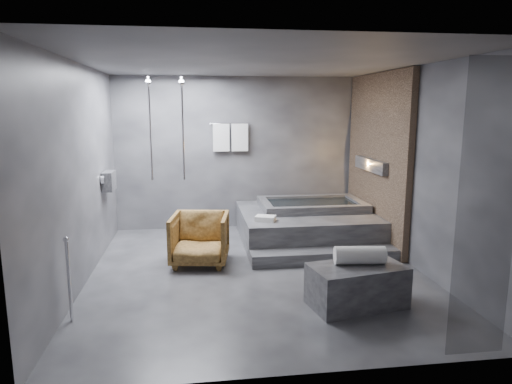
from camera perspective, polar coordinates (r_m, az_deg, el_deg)
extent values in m
plane|color=#2B2B2D|center=(6.40, 0.07, -9.94)|extent=(5.00, 5.00, 0.00)
cube|color=#48484A|center=(6.03, 0.07, 15.86)|extent=(4.50, 5.00, 0.04)
cube|color=#35353A|center=(8.53, -2.23, 4.85)|extent=(4.50, 0.04, 2.80)
cube|color=#35353A|center=(3.64, 5.46, -2.82)|extent=(4.50, 0.04, 2.80)
cube|color=#35353A|center=(6.17, -21.11, 2.01)|extent=(0.04, 5.00, 2.80)
cube|color=#35353A|center=(6.74, 19.40, 2.78)|extent=(0.04, 5.00, 2.80)
cube|color=#A27F5F|center=(7.84, 14.87, 4.02)|extent=(0.10, 2.40, 2.78)
cube|color=#FF9938|center=(7.83, 14.30, 3.30)|extent=(0.14, 1.20, 0.20)
cube|color=slate|center=(7.55, -17.91, 1.33)|extent=(0.16, 0.42, 0.30)
imported|color=beige|center=(7.46, -17.94, 0.87)|extent=(0.08, 0.08, 0.21)
imported|color=beige|center=(7.66, -17.68, 0.91)|extent=(0.07, 0.07, 0.15)
cylinder|color=silver|center=(8.01, -9.15, 7.95)|extent=(0.04, 0.04, 1.80)
cylinder|color=silver|center=(8.04, -13.11, 7.82)|extent=(0.04, 0.04, 1.80)
cylinder|color=silver|center=(8.42, -3.24, 8.52)|extent=(0.75, 0.02, 0.02)
cube|color=white|center=(8.40, -4.38, 6.80)|extent=(0.30, 0.06, 0.50)
cube|color=white|center=(8.43, -2.05, 6.83)|extent=(0.30, 0.06, 0.50)
cylinder|color=silver|center=(5.24, -22.33, -10.24)|extent=(0.04, 0.04, 0.90)
cube|color=black|center=(4.37, 26.87, -2.34)|extent=(0.55, 0.01, 2.60)
cube|color=#303032|center=(7.88, 6.22, -4.17)|extent=(2.20, 2.00, 0.50)
cube|color=#303032|center=(6.84, 8.59, -7.92)|extent=(2.20, 0.36, 0.18)
cube|color=#2E2E30|center=(5.43, 12.50, -11.36)|extent=(1.15, 0.77, 0.48)
imported|color=#4A3012|center=(6.66, -7.04, -5.84)|extent=(0.91, 0.93, 0.74)
cylinder|color=white|center=(5.38, 12.85, -7.72)|extent=(0.59, 0.27, 0.21)
cube|color=silver|center=(7.11, 1.19, -3.32)|extent=(0.36, 0.32, 0.08)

